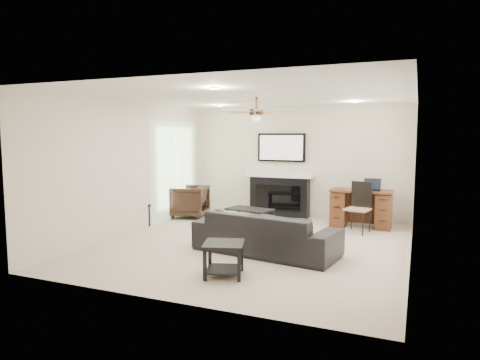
{
  "coord_description": "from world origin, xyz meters",
  "views": [
    {
      "loc": [
        2.55,
        -6.72,
        1.86
      ],
      "look_at": [
        -0.51,
        0.6,
        1.03
      ],
      "focal_mm": 32.0,
      "sensor_mm": 36.0,
      "label": 1
    }
  ],
  "objects": [
    {
      "name": "desk_chair",
      "position": [
        1.52,
        1.59,
        0.48
      ],
      "size": [
        0.51,
        0.53,
        0.97
      ],
      "primitive_type": "cube",
      "rotation": [
        0.0,
        0.0,
        -0.24
      ],
      "color": "black",
      "rests_on": "ground"
    },
    {
      "name": "armchair",
      "position": [
        -2.23,
        1.69,
        0.36
      ],
      "size": [
        0.94,
        0.92,
        0.73
      ],
      "primitive_type": "imported",
      "rotation": [
        0.0,
        0.0,
        -1.36
      ],
      "color": "black",
      "rests_on": "ground"
    },
    {
      "name": "sofa",
      "position": [
        0.37,
        -0.46,
        0.33
      ],
      "size": [
        2.39,
        1.23,
        0.67
      ],
      "primitive_type": "imported",
      "rotation": [
        0.0,
        0.0,
        2.99
      ],
      "color": "black",
      "rests_on": "ground"
    },
    {
      "name": "desk",
      "position": [
        1.52,
        2.14,
        0.38
      ],
      "size": [
        1.22,
        0.56,
        0.76
      ],
      "primitive_type": "cube",
      "color": "#3F1D0F",
      "rests_on": "ground"
    },
    {
      "name": "room_shell",
      "position": [
        0.19,
        0.08,
        1.68
      ],
      "size": [
        5.5,
        5.54,
        2.52
      ],
      "color": "beige",
      "rests_on": "ground"
    },
    {
      "name": "laptop",
      "position": [
        1.72,
        2.12,
        0.88
      ],
      "size": [
        0.33,
        0.24,
        0.23
      ],
      "primitive_type": "cube",
      "color": "black",
      "rests_on": "desk"
    },
    {
      "name": "end_table_left",
      "position": [
        -2.78,
        0.64,
        0.23
      ],
      "size": [
        0.65,
        0.65,
        0.45
      ],
      "primitive_type": "cube",
      "rotation": [
        0.0,
        0.0,
        0.38
      ],
      "color": "black",
      "rests_on": "ground"
    },
    {
      "name": "coffee_table",
      "position": [
        -0.53,
        1.14,
        0.2
      ],
      "size": [
        0.99,
        0.68,
        0.4
      ],
      "primitive_type": "cube",
      "rotation": [
        0.0,
        0.0,
        -0.22
      ],
      "color": "black",
      "rests_on": "ground"
    },
    {
      "name": "fireplace_unit",
      "position": [
        -0.36,
        2.58,
        0.95
      ],
      "size": [
        1.52,
        0.34,
        1.91
      ],
      "primitive_type": "cube",
      "color": "black",
      "rests_on": "ground"
    },
    {
      "name": "end_table_near",
      "position": [
        0.22,
        -1.71,
        0.23
      ],
      "size": [
        0.66,
        0.66,
        0.45
      ],
      "primitive_type": "cube",
      "rotation": [
        0.0,
        0.0,
        0.31
      ],
      "color": "black",
      "rests_on": "ground"
    }
  ]
}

